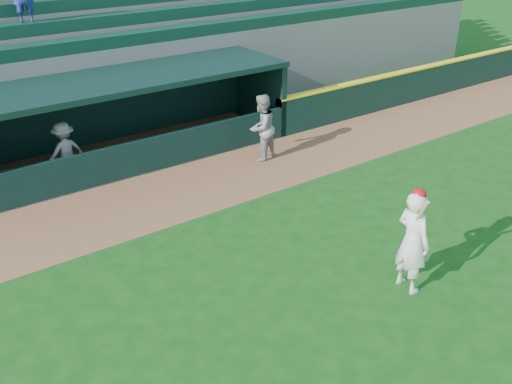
% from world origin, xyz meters
% --- Properties ---
extents(ground, '(120.00, 120.00, 0.00)m').
position_xyz_m(ground, '(0.00, 0.00, 0.00)').
color(ground, '#134611').
rests_on(ground, ground).
extents(warning_track, '(40.00, 3.00, 0.01)m').
position_xyz_m(warning_track, '(0.00, 4.90, 0.01)').
color(warning_track, brown).
rests_on(warning_track, ground).
extents(field_wall_right, '(15.50, 0.30, 1.20)m').
position_xyz_m(field_wall_right, '(12.25, 6.55, 0.60)').
color(field_wall_right, black).
rests_on(field_wall_right, ground).
extents(wall_stripe_right, '(15.50, 0.32, 0.06)m').
position_xyz_m(wall_stripe_right, '(12.25, 6.55, 1.23)').
color(wall_stripe_right, yellow).
rests_on(wall_stripe_right, field_wall_right).
extents(dugout_player_front, '(1.13, 0.99, 1.95)m').
position_xyz_m(dugout_player_front, '(2.97, 5.39, 0.97)').
color(dugout_player_front, '#969792').
rests_on(dugout_player_front, ground).
extents(dugout_player_inside, '(1.14, 0.77, 1.64)m').
position_xyz_m(dugout_player_inside, '(-2.12, 7.33, 0.82)').
color(dugout_player_inside, '#ABABA6').
rests_on(dugout_player_inside, ground).
extents(dugout, '(9.40, 2.80, 2.46)m').
position_xyz_m(dugout, '(0.00, 8.00, 1.36)').
color(dugout, slate).
rests_on(dugout, ground).
extents(stands, '(34.50, 6.25, 7.47)m').
position_xyz_m(stands, '(0.02, 12.57, 2.40)').
color(stands, slate).
rests_on(stands, ground).
extents(batter_at_plate, '(0.61, 0.85, 2.15)m').
position_xyz_m(batter_at_plate, '(1.45, -1.37, 1.06)').
color(batter_at_plate, white).
rests_on(batter_at_plate, ground).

